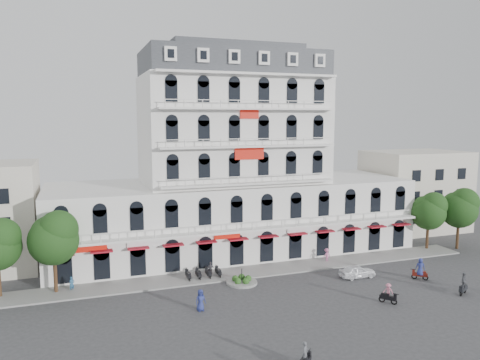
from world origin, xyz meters
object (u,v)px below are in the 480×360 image
parked_car (357,271)px  rider_northeast (464,283)px  rider_west (305,357)px  rider_center (388,293)px  rider_east (420,269)px

parked_car → rider_northeast: size_ratio=1.77×
rider_west → rider_northeast: 21.96m
rider_center → rider_northeast: bearing=47.2°
rider_east → rider_center: 8.38m
parked_car → rider_west: rider_west is taller
rider_west → rider_center: rider_west is taller
parked_car → rider_northeast: (6.92, -7.63, 0.44)m
rider_west → rider_east: size_ratio=0.86×
rider_east → rider_west: bearing=70.8°
rider_northeast → rider_center: size_ratio=1.16×
parked_car → rider_east: size_ratio=1.68×
parked_car → rider_northeast: rider_northeast is taller
rider_west → rider_northeast: rider_northeast is taller
rider_west → rider_center: (12.51, 7.76, 0.11)m
parked_car → rider_west: 20.26m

